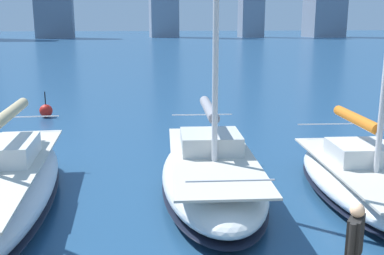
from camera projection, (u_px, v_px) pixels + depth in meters
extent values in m
ellipsoid|color=silver|center=(366.00, 183.00, 13.04)|extent=(3.73, 7.66, 0.93)
ellipsoid|color=black|center=(365.00, 191.00, 13.10)|extent=(3.75, 7.70, 0.10)
cube|color=beige|center=(367.00, 167.00, 12.93)|extent=(3.12, 6.72, 0.06)
cube|color=silver|center=(361.00, 152.00, 13.29)|extent=(1.90, 1.82, 0.55)
cylinder|color=silver|center=(356.00, 123.00, 13.65)|extent=(0.50, 3.09, 0.12)
cylinder|color=orange|center=(356.00, 119.00, 13.62)|extent=(0.66, 2.86, 0.32)
cylinder|color=silver|center=(327.00, 124.00, 16.03)|extent=(2.13, 0.30, 0.04)
ellipsoid|color=white|center=(212.00, 176.00, 13.22)|extent=(3.85, 8.05, 1.19)
ellipsoid|color=black|center=(212.00, 187.00, 13.30)|extent=(3.87, 8.09, 0.10)
cube|color=beige|center=(212.00, 156.00, 13.08)|extent=(3.21, 7.06, 0.06)
cube|color=silver|center=(211.00, 142.00, 13.46)|extent=(1.95, 1.91, 0.55)
cylinder|color=silver|center=(209.00, 113.00, 13.85)|extent=(0.52, 3.25, 0.12)
cylinder|color=gray|center=(209.00, 109.00, 13.82)|extent=(0.68, 3.01, 0.32)
cylinder|color=silver|center=(230.00, 181.00, 9.49)|extent=(1.89, 0.27, 0.04)
cylinder|color=silver|center=(202.00, 115.00, 16.35)|extent=(2.18, 0.31, 0.04)
ellipsoid|color=white|center=(5.00, 192.00, 11.87)|extent=(2.79, 9.16, 1.29)
ellipsoid|color=black|center=(6.00, 204.00, 11.95)|extent=(2.81, 9.20, 0.10)
cube|color=beige|center=(2.00, 167.00, 11.72)|extent=(2.31, 8.05, 0.06)
cube|color=silver|center=(6.00, 150.00, 12.17)|extent=(1.54, 2.05, 0.55)
cylinder|color=silver|center=(10.00, 117.00, 12.65)|extent=(0.27, 3.81, 0.12)
cylinder|color=#C6B284|center=(10.00, 113.00, 12.63)|extent=(0.46, 3.51, 0.32)
cylinder|color=silver|center=(32.00, 117.00, 15.53)|extent=(1.82, 0.11, 0.04)
cube|color=black|center=(355.00, 237.00, 6.99)|extent=(0.45, 0.47, 0.67)
cylinder|color=black|center=(358.00, 229.00, 7.21)|extent=(0.10, 0.10, 0.62)
cylinder|color=black|center=(352.00, 242.00, 6.77)|extent=(0.10, 0.10, 0.62)
sphere|color=tan|center=(357.00, 210.00, 6.89)|extent=(0.23, 0.23, 0.23)
sphere|color=red|center=(46.00, 111.00, 24.40)|extent=(0.70, 0.70, 0.70)
cylinder|color=black|center=(45.00, 98.00, 24.24)|extent=(0.06, 0.06, 0.70)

